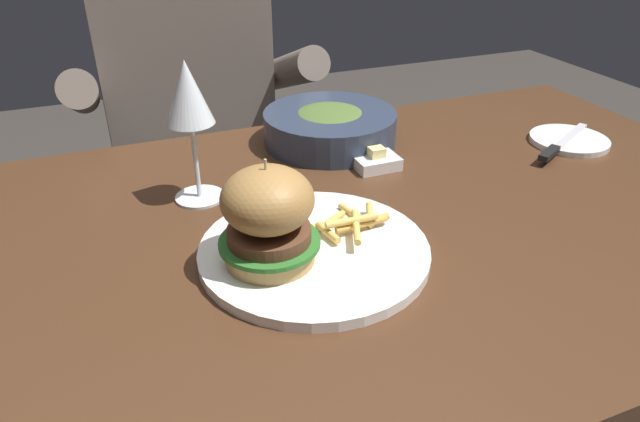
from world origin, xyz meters
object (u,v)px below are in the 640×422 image
object	(u,v)px
bread_plate	(569,140)
diner_person	(195,160)
soup_bowl	(330,126)
burger_sandwich	(268,216)
table_knife	(560,144)
wine_glass	(188,99)
main_plate	(314,251)
butter_dish	(376,161)

from	to	relation	value
bread_plate	diner_person	bearing A→B (deg)	135.91
bread_plate	diner_person	xyz separation A→B (m)	(-0.58, 0.56, -0.18)
soup_bowl	burger_sandwich	bearing A→B (deg)	-123.16
burger_sandwich	diner_person	world-z (taller)	diner_person
table_knife	diner_person	world-z (taller)	diner_person
burger_sandwich	wine_glass	bearing A→B (deg)	101.56
main_plate	diner_person	world-z (taller)	diner_person
wine_glass	butter_dish	xyz separation A→B (m)	(0.29, -0.00, -0.14)
burger_sandwich	soup_bowl	size ratio (longest dim) A/B	0.56
main_plate	burger_sandwich	size ratio (longest dim) A/B	2.19
burger_sandwich	diner_person	distance (m)	0.78
wine_glass	diner_person	size ratio (longest dim) A/B	0.18
table_knife	diner_person	xyz separation A→B (m)	(-0.54, 0.59, -0.19)
burger_sandwich	bread_plate	distance (m)	0.64
main_plate	wine_glass	xyz separation A→B (m)	(-0.10, 0.20, 0.15)
table_knife	butter_dish	distance (m)	0.33
main_plate	wine_glass	bearing A→B (deg)	116.65
wine_glass	soup_bowl	xyz separation A→B (m)	(0.26, 0.12, -0.12)
bread_plate	soup_bowl	bearing A→B (deg)	157.65
wine_glass	table_knife	xyz separation A→B (m)	(0.61, -0.07, -0.14)
burger_sandwich	butter_dish	xyz separation A→B (m)	(0.25, 0.21, -0.06)
butter_dish	bread_plate	bearing A→B (deg)	-5.65
main_plate	bread_plate	world-z (taller)	main_plate
main_plate	table_knife	size ratio (longest dim) A/B	1.54
bread_plate	butter_dish	xyz separation A→B (m)	(-0.37, 0.04, 0.01)
butter_dish	diner_person	world-z (taller)	diner_person
bread_plate	butter_dish	world-z (taller)	butter_dish
butter_dish	soup_bowl	size ratio (longest dim) A/B	0.30
wine_glass	table_knife	distance (m)	0.63
wine_glass	bread_plate	world-z (taller)	wine_glass
main_plate	butter_dish	world-z (taller)	butter_dish
table_knife	butter_dish	size ratio (longest dim) A/B	2.63
table_knife	diner_person	bearing A→B (deg)	132.50
burger_sandwich	soup_bowl	distance (m)	0.40
wine_glass	main_plate	bearing A→B (deg)	-63.35
main_plate	table_knife	distance (m)	0.53
butter_dish	wine_glass	bearing A→B (deg)	179.02
bread_plate	butter_dish	bearing A→B (deg)	174.35
burger_sandwich	bread_plate	bearing A→B (deg)	15.36
burger_sandwich	wine_glass	world-z (taller)	wine_glass
burger_sandwich	diner_person	size ratio (longest dim) A/B	0.11
main_plate	bread_plate	distance (m)	0.58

